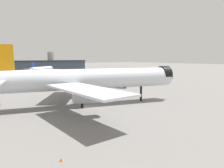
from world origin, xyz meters
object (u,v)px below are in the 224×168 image
airliner_far_taxiway (42,69)px  baggage_tug_wing (24,90)px  traffic_cone_near_nose (61,159)px  airliner_near_gate (87,80)px  service_truck_front (121,85)px

airliner_far_taxiway → baggage_tug_wing: 99.72m
airliner_far_taxiway → traffic_cone_near_nose: bearing=-148.3°
baggage_tug_wing → airliner_near_gate: bearing=53.6°
traffic_cone_near_nose → airliner_far_taxiway: bearing=69.3°
service_truck_front → airliner_near_gate: bearing=84.7°
airliner_near_gate → airliner_far_taxiway: size_ratio=1.89×
airliner_far_taxiway → baggage_tug_wing: size_ratio=9.49×
airliner_near_gate → traffic_cone_near_nose: airliner_near_gate is taller
airliner_near_gate → baggage_tug_wing: 39.26m
airliner_near_gate → airliner_far_taxiway: 132.83m
service_truck_front → baggage_tug_wing: bearing=28.5°
service_truck_front → airliner_far_taxiway: bearing=-39.4°
airliner_near_gate → service_truck_front: airliner_near_gate is taller
airliner_near_gate → airliner_far_taxiway: bearing=93.8°
baggage_tug_wing → traffic_cone_near_nose: bearing=30.1°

